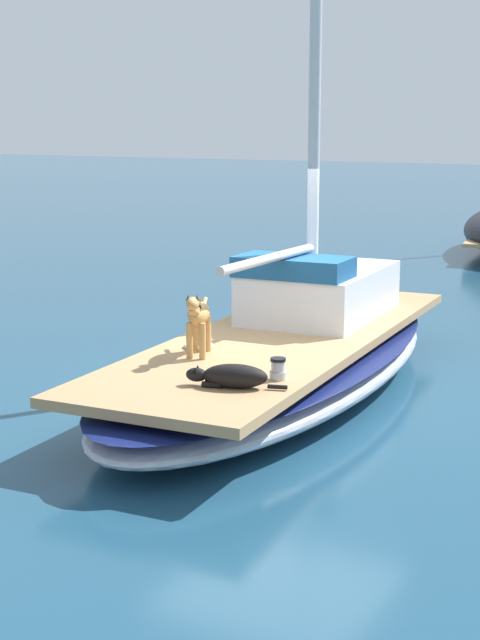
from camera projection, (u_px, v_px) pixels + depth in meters
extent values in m
plane|color=navy|center=(282.00, 390.00, 11.06)|extent=(120.00, 120.00, 0.00)
ellipsoid|color=#B2B7C1|center=(282.00, 367.00, 11.00)|extent=(2.99, 7.36, 0.56)
ellipsoid|color=navy|center=(283.00, 351.00, 10.96)|extent=(3.01, 7.39, 0.08)
cube|color=tan|center=(283.00, 339.00, 10.93)|extent=(2.50, 6.75, 0.10)
cylinder|color=silver|center=(270.00, 258.00, 10.60)|extent=(0.10, 2.20, 0.10)
cube|color=silver|center=(320.00, 292.00, 11.92)|extent=(1.55, 2.29, 0.60)
cube|color=navy|center=(293.00, 267.00, 11.18)|extent=(1.38, 0.79, 0.24)
ellipsoid|color=tan|center=(199.00, 313.00, 9.87)|extent=(0.40, 0.56, 0.22)
cylinder|color=tan|center=(202.00, 341.00, 9.74)|extent=(0.07, 0.07, 0.38)
cylinder|color=tan|center=(190.00, 341.00, 9.76)|extent=(0.07, 0.07, 0.38)
cylinder|color=tan|center=(208.00, 334.00, 10.09)|extent=(0.07, 0.07, 0.38)
cylinder|color=tan|center=(196.00, 333.00, 10.11)|extent=(0.07, 0.07, 0.38)
cylinder|color=tan|center=(195.00, 307.00, 9.62)|extent=(0.17, 0.21, 0.19)
ellipsoid|color=tan|center=(193.00, 304.00, 9.49)|extent=(0.20, 0.25, 0.13)
cone|color=#45331C|center=(197.00, 298.00, 9.48)|extent=(0.05, 0.05, 0.06)
cone|color=#45331C|center=(188.00, 298.00, 9.49)|extent=(0.05, 0.05, 0.06)
torus|color=black|center=(195.00, 307.00, 9.62)|extent=(0.17, 0.16, 0.10)
cylinder|color=tan|center=(204.00, 304.00, 10.22)|extent=(0.13, 0.22, 0.12)
ellipsoid|color=black|center=(236.00, 376.00, 8.72)|extent=(0.65, 0.42, 0.22)
ellipsoid|color=black|center=(197.00, 375.00, 8.80)|extent=(0.23, 0.18, 0.13)
cone|color=black|center=(195.00, 370.00, 8.75)|extent=(0.05, 0.05, 0.05)
cone|color=black|center=(198.00, 368.00, 8.83)|extent=(0.05, 0.05, 0.05)
cylinder|color=black|center=(212.00, 385.00, 8.72)|extent=(0.19, 0.10, 0.06)
cylinder|color=black|center=(215.00, 381.00, 8.84)|extent=(0.19, 0.10, 0.06)
cylinder|color=black|center=(277.00, 387.00, 8.65)|extent=(0.18, 0.09, 0.04)
cylinder|color=#B7B7BC|center=(278.00, 375.00, 9.00)|extent=(0.16, 0.16, 0.08)
cylinder|color=#B7B7BC|center=(278.00, 366.00, 8.98)|extent=(0.13, 0.13, 0.10)
cylinder|color=black|center=(278.00, 360.00, 8.97)|extent=(0.15, 0.15, 0.03)
torus|color=beige|center=(199.00, 346.00, 10.28)|extent=(0.32, 0.32, 0.04)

